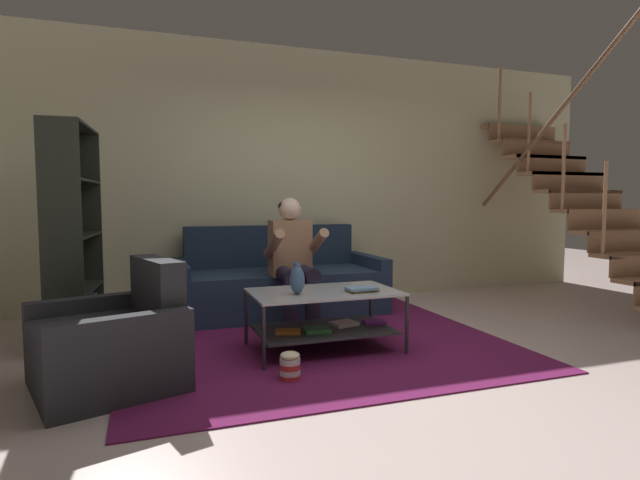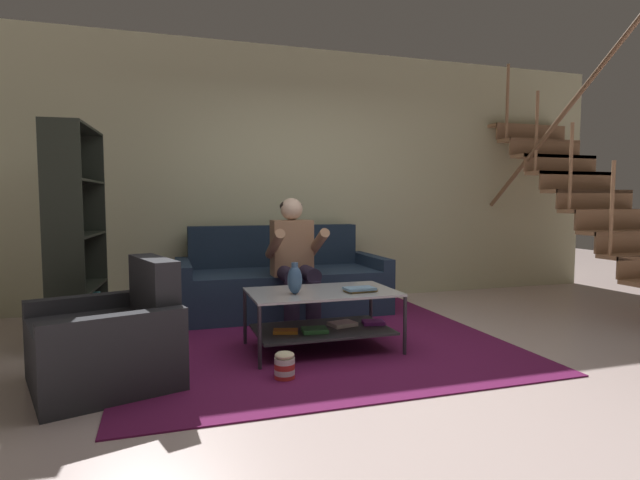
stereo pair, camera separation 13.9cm
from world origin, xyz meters
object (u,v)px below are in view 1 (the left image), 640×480
Objects in this scene: vase at (297,279)px; book_stack at (362,289)px; armchair at (112,345)px; popcorn_tub at (290,366)px; couch at (278,284)px; bookshelf at (70,263)px; person_seated_center at (293,256)px; coffee_table at (325,311)px.

book_stack is (0.50, -0.06, -0.09)m from vase.
armchair reaches higher than popcorn_tub.
bookshelf is at bearing -163.33° from couch.
popcorn_tub is at bearing -112.22° from vase.
person_seated_center is 1.88m from bookshelf.
couch is at bearing 90.00° from person_seated_center.
couch reaches higher than coffee_table.
bookshelf is at bearing -179.89° from person_seated_center.
person_seated_center reaches higher than popcorn_tub.
vase is at bearing 173.38° from book_stack.
popcorn_tub is (1.08, -0.26, -0.17)m from armchair.
person_seated_center reaches higher than couch.
vase is 0.23× the size of armchair.
book_stack is 0.90m from popcorn_tub.
book_stack is at bearing -80.34° from couch.
popcorn_tub is at bearing -148.98° from book_stack.
coffee_table is 1.08× the size of armchair.
person_seated_center is at bearing 0.11° from bookshelf.
vase is at bearing 9.47° from armchair.
person_seated_center is 0.95m from vase.
person_seated_center is at bearing 36.73° from armchair.
coffee_table reaches higher than popcorn_tub.
couch is 8.33× the size of book_stack.
armchair is (-1.27, -0.21, -0.31)m from vase.
couch is 1.57m from book_stack.
vase reaches higher than book_stack.
popcorn_tub is (-0.43, -1.95, -0.20)m from couch.
vase is 1.88m from bookshelf.
person_seated_center reaches higher than book_stack.
couch is 0.67m from person_seated_center.
popcorn_tub is at bearing -128.97° from coffee_table.
vase is 0.71m from popcorn_tub.
armchair is at bearing -131.84° from couch.
couch reaches higher than popcorn_tub.
armchair is (-1.77, -0.15, -0.22)m from book_stack.
couch is 1.77× the size of person_seated_center.
person_seated_center reaches higher than coffee_table.
bookshelf reaches higher than person_seated_center.
book_stack is (0.26, -1.53, 0.19)m from couch.
vase is at bearing -99.19° from couch.
vase is at bearing -104.61° from person_seated_center.
armchair is at bearing -170.53° from vase.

